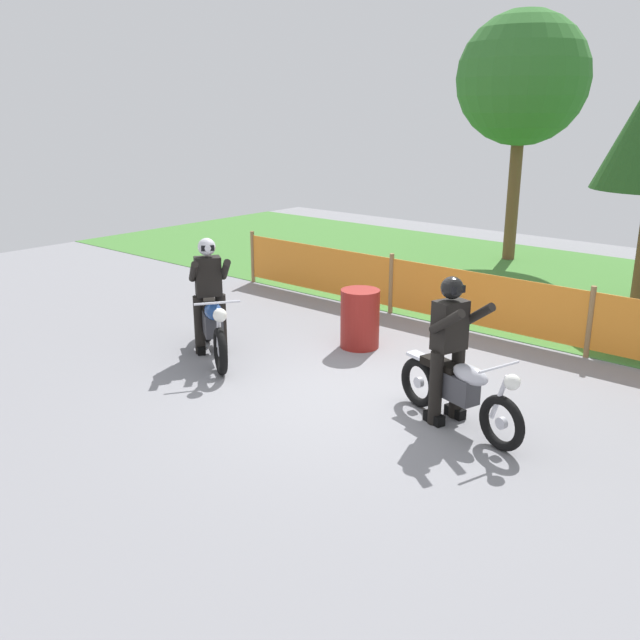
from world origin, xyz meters
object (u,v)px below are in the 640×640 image
object	(u,v)px
motorcycle_trailing	(213,325)
motorcycle_lead	(459,390)
oil_drum	(360,319)
rider_lead	(450,345)
rider_trailing	(209,292)

from	to	relation	value
motorcycle_trailing	motorcycle_lead	bearing A→B (deg)	36.99
oil_drum	motorcycle_lead	bearing A→B (deg)	-29.99
rider_lead	oil_drum	distance (m)	2.73
rider_trailing	motorcycle_lead	bearing A→B (deg)	35.26
motorcycle_lead	rider_trailing	xyz separation A→B (m)	(-3.97, -0.18, 0.48)
motorcycle_trailing	rider_lead	world-z (taller)	rider_lead
rider_trailing	oil_drum	distance (m)	2.24
rider_trailing	oil_drum	xyz separation A→B (m)	(1.49, 1.61, -0.48)
motorcycle_lead	rider_lead	xyz separation A→B (m)	(-0.18, 0.05, 0.48)
motorcycle_trailing	rider_lead	bearing A→B (deg)	38.01
rider_lead	motorcycle_lead	bearing A→B (deg)	0.57
motorcycle_lead	rider_trailing	bearing A→B (deg)	-160.67
oil_drum	rider_trailing	bearing A→B (deg)	-132.80
rider_lead	rider_trailing	size ratio (longest dim) A/B	1.00
motorcycle_lead	oil_drum	xyz separation A→B (m)	(-2.48, 1.43, 0.00)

